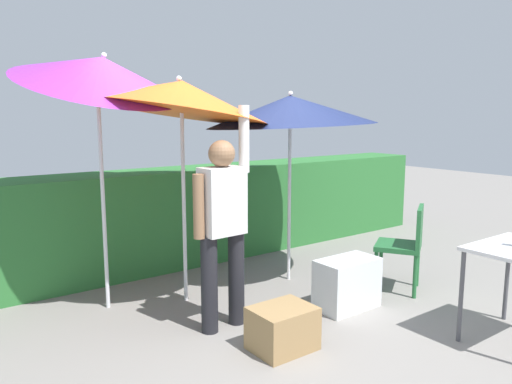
{
  "coord_description": "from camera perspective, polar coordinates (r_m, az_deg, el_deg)",
  "views": [
    {
      "loc": [
        -2.62,
        -3.28,
        1.8
      ],
      "look_at": [
        0.0,
        0.3,
        1.1
      ],
      "focal_mm": 34.34,
      "sensor_mm": 36.0,
      "label": 1
    }
  ],
  "objects": [
    {
      "name": "umbrella_yellow",
      "position": [
        4.66,
        -8.8,
        10.88
      ],
      "size": [
        1.73,
        1.7,
        2.26
      ],
      "color": "silver",
      "rests_on": "ground_plane"
    },
    {
      "name": "chair_plastic",
      "position": [
        5.25,
        17.03,
        -5.64
      ],
      "size": [
        0.61,
        0.61,
        0.89
      ],
      "color": "#236633",
      "rests_on": "ground_plane"
    },
    {
      "name": "umbrella_orange",
      "position": [
        5.22,
        4.02,
        9.42
      ],
      "size": [
        1.81,
        1.8,
        2.05
      ],
      "color": "silver",
      "rests_on": "ground_plane"
    },
    {
      "name": "umbrella_rainbow",
      "position": [
        4.66,
        -17.64,
        13.15
      ],
      "size": [
        1.53,
        1.5,
        2.57
      ],
      "color": "silver",
      "rests_on": "ground_plane"
    },
    {
      "name": "crate_cardboard",
      "position": [
        3.93,
        3.1,
        -15.57
      ],
      "size": [
        0.47,
        0.38,
        0.34
      ],
      "primitive_type": "cube",
      "color": "#9E7A4C",
      "rests_on": "ground_plane"
    },
    {
      "name": "hedge_row",
      "position": [
        6.02,
        -9.65,
        -2.86
      ],
      "size": [
        8.0,
        0.7,
        1.16
      ],
      "primitive_type": "cube",
      "color": "#2D7033",
      "rests_on": "ground_plane"
    },
    {
      "name": "cooler_box",
      "position": [
        4.74,
        10.55,
        -10.45
      ],
      "size": [
        0.6,
        0.34,
        0.48
      ],
      "primitive_type": "cube",
      "color": "silver",
      "rests_on": "ground_plane"
    },
    {
      "name": "person_vendor",
      "position": [
        4.07,
        -3.92,
        -3.33
      ],
      "size": [
        0.55,
        0.24,
        1.88
      ],
      "color": "black",
      "rests_on": "ground_plane"
    },
    {
      "name": "ground_plane",
      "position": [
        4.57,
        2.3,
        -14.25
      ],
      "size": [
        24.0,
        24.0,
        0.0
      ],
      "primitive_type": "plane",
      "color": "gray"
    }
  ]
}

